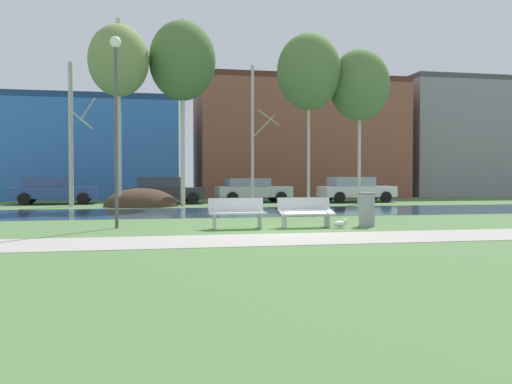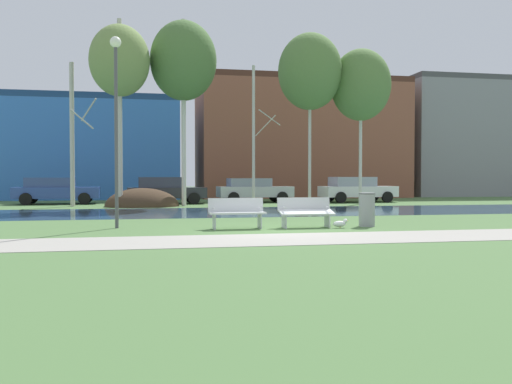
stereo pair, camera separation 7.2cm
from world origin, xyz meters
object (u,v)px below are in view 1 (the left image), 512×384
object	(u,v)px
parked_wagon_fourth_white	(355,189)
trash_bin	(367,209)
seagull	(340,223)
parked_van_nearest_blue	(54,190)
bench_left	(237,212)
parked_sedan_second_dark	(164,190)
bench_right	(306,211)
parked_hatch_third_silver	(252,190)
streetlamp	(116,101)

from	to	relation	value
parked_wagon_fourth_white	trash_bin	bearing A→B (deg)	-110.32
seagull	parked_van_nearest_blue	distance (m)	19.21
bench_left	parked_sedan_second_dark	distance (m)	14.86
trash_bin	bench_right	bearing A→B (deg)	179.77
bench_left	parked_wagon_fourth_white	xyz separation A→B (m)	(9.34, 14.65, 0.31)
bench_right	parked_hatch_third_silver	world-z (taller)	parked_hatch_third_silver
streetlamp	parked_sedan_second_dark	distance (m)	14.31
bench_right	streetlamp	distance (m)	6.31
trash_bin	parked_van_nearest_blue	distance (m)	19.46
trash_bin	parked_wagon_fourth_white	size ratio (longest dim) A/B	0.23
parked_sedan_second_dark	bench_right	bearing A→B (deg)	-75.71
streetlamp	parked_hatch_third_silver	world-z (taller)	streetlamp
seagull	parked_wagon_fourth_white	world-z (taller)	parked_wagon_fourth_white
trash_bin	streetlamp	bearing A→B (deg)	173.42
parked_sedan_second_dark	parked_wagon_fourth_white	size ratio (longest dim) A/B	0.97
bench_left	parked_wagon_fourth_white	size ratio (longest dim) A/B	0.36
seagull	bench_left	bearing A→B (deg)	173.09
streetlamp	parked_wagon_fourth_white	xyz separation A→B (m)	(12.71, 13.82, -2.86)
bench_left	bench_right	bearing A→B (deg)	0.00
parked_hatch_third_silver	bench_left	bearing A→B (deg)	-102.20
seagull	parked_van_nearest_blue	size ratio (longest dim) A/B	0.10
streetlamp	parked_wagon_fourth_white	size ratio (longest dim) A/B	1.24
streetlamp	parked_sedan_second_dark	size ratio (longest dim) A/B	1.27
seagull	streetlamp	size ratio (longest dim) A/B	0.09
parked_wagon_fourth_white	bench_left	bearing A→B (deg)	-122.53
bench_right	streetlamp	size ratio (longest dim) A/B	0.29
seagull	bench_right	bearing A→B (deg)	159.07
parked_sedan_second_dark	parked_hatch_third_silver	size ratio (longest dim) A/B	0.99
parked_hatch_third_silver	parked_wagon_fourth_white	world-z (taller)	parked_wagon_fourth_white
parked_van_nearest_blue	parked_hatch_third_silver	world-z (taller)	parked_van_nearest_blue
bench_right	seagull	xyz separation A→B (m)	(0.94, -0.36, -0.34)
parked_sedan_second_dark	parked_van_nearest_blue	bearing A→B (deg)	171.30
bench_left	seagull	world-z (taller)	bench_left
parked_hatch_third_silver	parked_wagon_fourth_white	xyz separation A→B (m)	(6.01, -0.74, 0.03)
bench_left	bench_right	size ratio (longest dim) A/B	1.00
seagull	parked_sedan_second_dark	size ratio (longest dim) A/B	0.11
trash_bin	seagull	size ratio (longest dim) A/B	2.13
bench_left	parked_van_nearest_blue	size ratio (longest dim) A/B	0.36
seagull	parked_sedan_second_dark	world-z (taller)	parked_sedan_second_dark
seagull	parked_van_nearest_blue	world-z (taller)	parked_van_nearest_blue
streetlamp	parked_sedan_second_dark	xyz separation A→B (m)	(1.63, 13.93, -2.87)
trash_bin	parked_hatch_third_silver	distance (m)	15.41
trash_bin	parked_sedan_second_dark	world-z (taller)	parked_sedan_second_dark
seagull	streetlamp	bearing A→B (deg)	169.34
bench_left	seagull	xyz separation A→B (m)	(2.96, -0.36, -0.34)
parked_van_nearest_blue	streetlamp	bearing A→B (deg)	-74.00
parked_sedan_second_dark	parked_wagon_fourth_white	bearing A→B (deg)	-0.55
bench_left	streetlamp	size ratio (longest dim) A/B	0.29
bench_right	seagull	distance (m)	1.06
parked_sedan_second_dark	parked_hatch_third_silver	world-z (taller)	parked_sedan_second_dark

